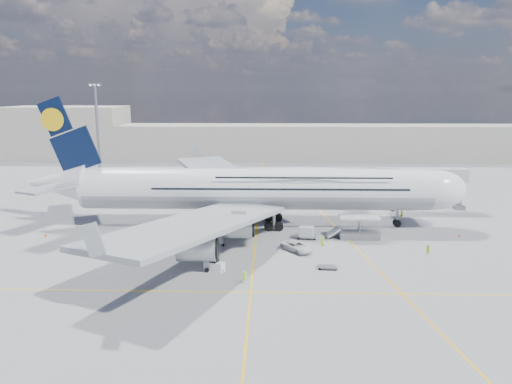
{
  "coord_description": "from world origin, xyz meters",
  "views": [
    {
      "loc": [
        2.16,
        -76.6,
        24.16
      ],
      "look_at": [
        -0.11,
        8.0,
        6.59
      ],
      "focal_mm": 35.0,
      "sensor_mm": 36.0,
      "label": 1
    }
  ],
  "objects_px": {
    "cone_wing_right_outer": "(197,255)",
    "crew_van": "(323,241)",
    "dolly_back": "(128,241)",
    "dolly_nose_far": "(327,267)",
    "crew_wing": "(222,230)",
    "dolly_row_a": "(145,250)",
    "catering_truck_outer": "(189,186)",
    "catering_truck_inner": "(203,191)",
    "cone_wing_left_outer": "(220,188)",
    "jet_bridge": "(409,178)",
    "cone_tail": "(46,235)",
    "dolly_nose_near": "(306,232)",
    "cone_wing_right_inner": "(204,264)",
    "cargo_loader": "(358,231)",
    "crew_nose": "(402,214)",
    "crew_tug": "(245,277)",
    "airliner": "(258,188)",
    "light_mast": "(98,134)",
    "dolly_row_b": "(179,243)",
    "crew_loader": "(428,250)",
    "service_van": "(297,246)",
    "cone_wing_left_inner": "(255,205)",
    "cone_nose": "(459,235)",
    "dolly_row_c": "(216,239)",
    "baggage_tug": "(214,266)"
  },
  "relations": [
    {
      "from": "catering_truck_inner",
      "to": "cone_wing_left_outer",
      "type": "xyz_separation_m",
      "value": [
        2.33,
        12.1,
        -1.75
      ]
    },
    {
      "from": "cone_wing_right_outer",
      "to": "service_van",
      "type": "bearing_deg",
      "value": 11.05
    },
    {
      "from": "baggage_tug",
      "to": "cone_wing_left_inner",
      "type": "distance_m",
      "value": 37.84
    },
    {
      "from": "crew_nose",
      "to": "dolly_row_a",
      "type": "bearing_deg",
      "value": 157.68
    },
    {
      "from": "dolly_nose_near",
      "to": "cone_tail",
      "type": "xyz_separation_m",
      "value": [
        -43.38,
        0.17,
        -0.85
      ]
    },
    {
      "from": "light_mast",
      "to": "cone_wing_right_outer",
      "type": "xyz_separation_m",
      "value": [
        31.65,
        -52.16,
        -12.91
      ]
    },
    {
      "from": "cone_wing_left_inner",
      "to": "cone_wing_left_outer",
      "type": "bearing_deg",
      "value": 117.3
    },
    {
      "from": "catering_truck_outer",
      "to": "cone_tail",
      "type": "height_order",
      "value": "catering_truck_outer"
    },
    {
      "from": "light_mast",
      "to": "crew_loader",
      "type": "relative_size",
      "value": 15.57
    },
    {
      "from": "dolly_row_b",
      "to": "crew_wing",
      "type": "height_order",
      "value": "crew_wing"
    },
    {
      "from": "dolly_row_a",
      "to": "dolly_nose_far",
      "type": "distance_m",
      "value": 27.51
    },
    {
      "from": "cone_wing_right_outer",
      "to": "crew_van",
      "type": "bearing_deg",
      "value": 16.62
    },
    {
      "from": "crew_tug",
      "to": "cone_wing_left_inner",
      "type": "height_order",
      "value": "crew_tug"
    },
    {
      "from": "cone_wing_left_inner",
      "to": "cone_tail",
      "type": "bearing_deg",
      "value": -147.12
    },
    {
      "from": "cone_wing_left_outer",
      "to": "cone_tail",
      "type": "bearing_deg",
      "value": -122.02
    },
    {
      "from": "cone_wing_left_outer",
      "to": "cone_tail",
      "type": "height_order",
      "value": "cone_wing_left_outer"
    },
    {
      "from": "cargo_loader",
      "to": "dolly_nose_near",
      "type": "bearing_deg",
      "value": -175.27
    },
    {
      "from": "dolly_nose_near",
      "to": "crew_loader",
      "type": "height_order",
      "value": "dolly_nose_near"
    },
    {
      "from": "crew_nose",
      "to": "cone_nose",
      "type": "relative_size",
      "value": 3.64
    },
    {
      "from": "crew_wing",
      "to": "crew_van",
      "type": "bearing_deg",
      "value": -85.93
    },
    {
      "from": "dolly_nose_near",
      "to": "cone_wing_right_inner",
      "type": "height_order",
      "value": "dolly_nose_near"
    },
    {
      "from": "dolly_row_a",
      "to": "catering_truck_outer",
      "type": "distance_m",
      "value": 43.84
    },
    {
      "from": "dolly_row_a",
      "to": "cone_wing_left_outer",
      "type": "height_order",
      "value": "cone_wing_left_outer"
    },
    {
      "from": "jet_bridge",
      "to": "crew_wing",
      "type": "distance_m",
      "value": 39.78
    },
    {
      "from": "dolly_nose_far",
      "to": "dolly_row_a",
      "type": "bearing_deg",
      "value": 171.64
    },
    {
      "from": "dolly_row_a",
      "to": "dolly_nose_near",
      "type": "relative_size",
      "value": 0.93
    },
    {
      "from": "crew_tug",
      "to": "airliner",
      "type": "bearing_deg",
      "value": 78.17
    },
    {
      "from": "dolly_back",
      "to": "dolly_nose_far",
      "type": "bearing_deg",
      "value": -31.82
    },
    {
      "from": "crew_nose",
      "to": "cone_wing_right_inner",
      "type": "xyz_separation_m",
      "value": [
        -34.12,
        -26.57,
        -0.7
      ]
    },
    {
      "from": "dolly_back",
      "to": "airliner",
      "type": "bearing_deg",
      "value": 15.79
    },
    {
      "from": "dolly_row_a",
      "to": "baggage_tug",
      "type": "relative_size",
      "value": 1.11
    },
    {
      "from": "cargo_loader",
      "to": "crew_nose",
      "type": "xyz_separation_m",
      "value": [
        10.48,
        12.81,
        -0.27
      ]
    },
    {
      "from": "dolly_nose_near",
      "to": "catering_truck_outer",
      "type": "relative_size",
      "value": 0.54
    },
    {
      "from": "cone_wing_right_inner",
      "to": "cone_tail",
      "type": "xyz_separation_m",
      "value": [
        -28.25,
        13.22,
        -0.02
      ]
    },
    {
      "from": "dolly_back",
      "to": "cone_tail",
      "type": "height_order",
      "value": "cone_tail"
    },
    {
      "from": "crew_wing",
      "to": "crew_van",
      "type": "distance_m",
      "value": 17.18
    },
    {
      "from": "crew_nose",
      "to": "crew_loader",
      "type": "bearing_deg",
      "value": -141.99
    },
    {
      "from": "crew_tug",
      "to": "catering_truck_outer",
      "type": "bearing_deg",
      "value": 96.38
    },
    {
      "from": "airliner",
      "to": "catering_truck_inner",
      "type": "bearing_deg",
      "value": 121.6
    },
    {
      "from": "dolly_row_a",
      "to": "crew_wing",
      "type": "bearing_deg",
      "value": 55.61
    },
    {
      "from": "dolly_nose_far",
      "to": "cone_tail",
      "type": "bearing_deg",
      "value": 168.23
    },
    {
      "from": "airliner",
      "to": "dolly_back",
      "type": "relative_size",
      "value": 22.33
    },
    {
      "from": "jet_bridge",
      "to": "dolly_back",
      "type": "xyz_separation_m",
      "value": [
        -50.13,
        -22.08,
        -6.48
      ]
    },
    {
      "from": "dolly_row_c",
      "to": "service_van",
      "type": "bearing_deg",
      "value": -26.46
    },
    {
      "from": "dolly_nose_far",
      "to": "crew_loader",
      "type": "xyz_separation_m",
      "value": [
        15.54,
        6.07,
        0.52
      ]
    },
    {
      "from": "cone_tail",
      "to": "dolly_nose_near",
      "type": "bearing_deg",
      "value": -0.23
    },
    {
      "from": "dolly_row_b",
      "to": "cone_wing_left_outer",
      "type": "height_order",
      "value": "cone_wing_left_outer"
    },
    {
      "from": "catering_truck_inner",
      "to": "crew_loader",
      "type": "relative_size",
      "value": 4.71
    },
    {
      "from": "jet_bridge",
      "to": "dolly_nose_far",
      "type": "xyz_separation_m",
      "value": [
        -19.63,
        -32.69,
        -6.55
      ]
    },
    {
      "from": "dolly_back",
      "to": "dolly_nose_far",
      "type": "height_order",
      "value": "dolly_back"
    }
  ]
}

